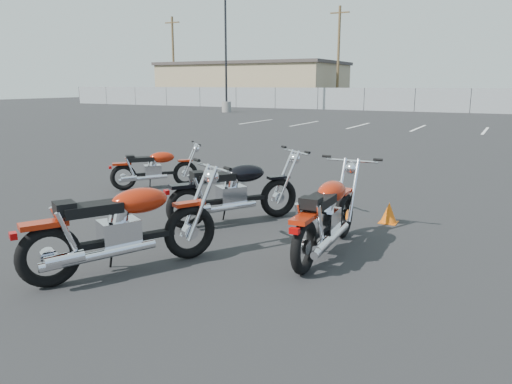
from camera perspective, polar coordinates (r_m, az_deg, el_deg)
The scene contains 12 objects.
ground at distance 6.78m, azimuth -3.88°, elevation -6.17°, with size 120.00×120.00×0.00m, color black.
motorcycle_front_red at distance 10.59m, azimuth -11.53°, elevation 2.68°, with size 1.52×1.63×0.92m.
motorcycle_second_black at distance 7.75m, azimuth -2.51°, elevation 0.10°, with size 1.71×2.07×1.12m.
motorcycle_third_red at distance 5.90m, azimuth -14.92°, elevation -3.90°, with size 1.60×2.31×1.19m.
motorcycle_rear_red at distance 6.39m, azimuth 8.11°, elevation -2.66°, with size 0.88×2.29×1.12m.
training_cone_near at distance 8.10m, azimuth 14.95°, elevation -2.30°, with size 0.27×0.27×0.32m.
light_pole_west at distance 38.57m, azimuth -3.44°, elevation 13.66°, with size 0.80×0.70×11.45m.
chainlink_fence at distance 40.62m, azimuth 23.32°, elevation 9.56°, with size 80.06×0.06×1.80m.
tan_building_west at distance 53.83m, azimuth -0.37°, elevation 12.31°, with size 18.40×10.40×4.30m.
utility_pole_a at distance 55.67m, azimuth -9.42°, elevation 14.76°, with size 1.80×0.24×9.00m.
utility_pole_b at distance 48.07m, azimuth 9.40°, elevation 15.17°, with size 1.80×0.24×9.00m.
parking_line_stripes at distance 26.22m, azimuth 14.82°, elevation 7.21°, with size 15.12×4.00×0.01m.
Camera 1 is at (3.39, -5.46, 2.14)m, focal length 35.00 mm.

